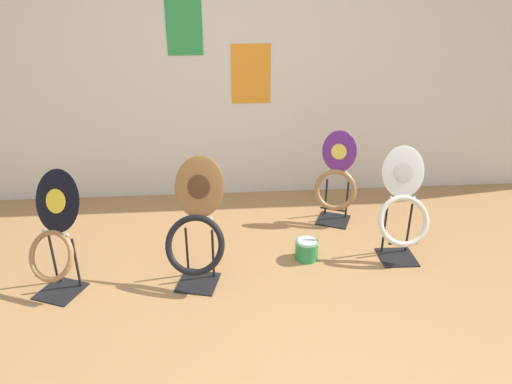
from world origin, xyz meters
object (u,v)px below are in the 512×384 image
(toilet_seat_display_white_plain, at_px, (403,212))
(toilet_seat_display_jazz_black, at_px, (55,238))
(toilet_seat_display_woodgrain, at_px, (196,231))
(toilet_seat_display_purple_note, at_px, (336,181))
(paint_can, at_px, (307,249))

(toilet_seat_display_white_plain, relative_size, toilet_seat_display_jazz_black, 1.02)
(toilet_seat_display_woodgrain, distance_m, toilet_seat_display_purple_note, 1.48)
(toilet_seat_display_jazz_black, relative_size, toilet_seat_display_purple_note, 1.02)
(toilet_seat_display_purple_note, relative_size, paint_can, 4.64)
(toilet_seat_display_white_plain, height_order, toilet_seat_display_purple_note, toilet_seat_display_white_plain)
(toilet_seat_display_white_plain, distance_m, toilet_seat_display_jazz_black, 2.54)
(paint_can, bearing_deg, toilet_seat_display_woodgrain, -164.44)
(toilet_seat_display_jazz_black, bearing_deg, toilet_seat_display_white_plain, 4.96)
(toilet_seat_display_white_plain, height_order, toilet_seat_display_jazz_black, toilet_seat_display_white_plain)
(toilet_seat_display_woodgrain, height_order, toilet_seat_display_white_plain, toilet_seat_display_woodgrain)
(toilet_seat_display_purple_note, xyz_separation_m, paint_can, (-0.37, -0.62, -0.31))
(toilet_seat_display_woodgrain, xyz_separation_m, paint_can, (0.84, 0.23, -0.33))
(toilet_seat_display_woodgrain, xyz_separation_m, toilet_seat_display_jazz_black, (-0.96, -0.02, -0.00))
(toilet_seat_display_purple_note, bearing_deg, toilet_seat_display_woodgrain, -144.76)
(toilet_seat_display_woodgrain, relative_size, toilet_seat_display_white_plain, 1.03)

